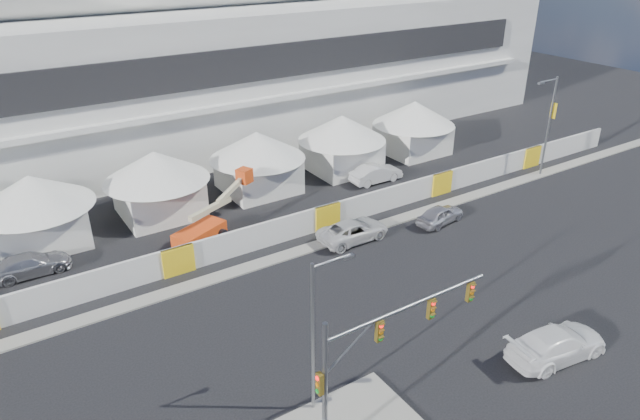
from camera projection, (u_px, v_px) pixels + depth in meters
ground at (383, 362)px, 30.63m from camera, size 160.00×160.00×0.00m
far_curb at (473, 196)px, 49.80m from camera, size 80.00×1.20×0.12m
stadium at (211, 48)px, 62.04m from camera, size 80.00×24.80×21.98m
tent_row at (209, 167)px, 47.59m from camera, size 53.40×8.40×5.40m
hoarding_fence at (327, 217)px, 44.06m from camera, size 70.00×0.25×2.00m
scaffold_tower at (484, 53)px, 77.62m from camera, size 4.40×4.40×12.00m
sedan_silver at (440, 215)px, 44.94m from camera, size 2.38×4.58×1.49m
pickup_curb at (353, 231)px, 42.47m from camera, size 2.60×5.57×1.54m
pickup_near at (557, 344)px, 30.66m from camera, size 3.16×6.24×1.74m
lot_car_a at (376, 173)px, 52.38m from camera, size 1.91×5.08×1.66m
lot_car_c at (30, 264)px, 38.19m from camera, size 2.10×5.15×1.49m
traffic_mast at (364, 367)px, 24.34m from camera, size 9.18×0.69×7.05m
streetlight_median at (317, 328)px, 25.63m from camera, size 2.23×0.22×8.07m
streetlight_curb at (548, 120)px, 51.75m from camera, size 2.77×0.62×9.36m
boom_lift at (209, 227)px, 42.32m from camera, size 8.30×3.31×4.06m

